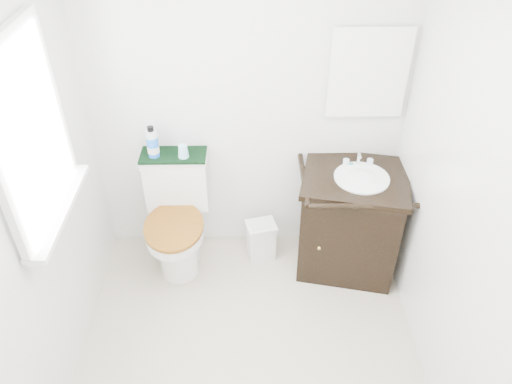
{
  "coord_description": "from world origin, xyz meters",
  "views": [
    {
      "loc": [
        0.02,
        -1.88,
        2.8
      ],
      "look_at": [
        0.05,
        0.75,
        0.81
      ],
      "focal_mm": 35.0,
      "sensor_mm": 36.0,
      "label": 1
    }
  ],
  "objects_px": {
    "vanity": "(350,219)",
    "cup": "(183,151)",
    "trash_bin": "(261,240)",
    "mouthwash_bottle": "(152,143)",
    "toilet": "(178,221)"
  },
  "relations": [
    {
      "from": "trash_bin",
      "to": "cup",
      "type": "height_order",
      "value": "cup"
    },
    {
      "from": "vanity",
      "to": "trash_bin",
      "type": "height_order",
      "value": "vanity"
    },
    {
      "from": "trash_bin",
      "to": "mouthwash_bottle",
      "type": "xyz_separation_m",
      "value": [
        -0.75,
        0.09,
        0.83
      ]
    },
    {
      "from": "toilet",
      "to": "trash_bin",
      "type": "bearing_deg",
      "value": 1.78
    },
    {
      "from": "vanity",
      "to": "cup",
      "type": "bearing_deg",
      "value": 172.81
    },
    {
      "from": "trash_bin",
      "to": "cup",
      "type": "bearing_deg",
      "value": 172.56
    },
    {
      "from": "vanity",
      "to": "cup",
      "type": "xyz_separation_m",
      "value": [
        -1.2,
        0.15,
        0.51
      ]
    },
    {
      "from": "vanity",
      "to": "mouthwash_bottle",
      "type": "relative_size",
      "value": 3.98
    },
    {
      "from": "mouthwash_bottle",
      "to": "cup",
      "type": "height_order",
      "value": "mouthwash_bottle"
    },
    {
      "from": "mouthwash_bottle",
      "to": "cup",
      "type": "xyz_separation_m",
      "value": [
        0.21,
        -0.02,
        -0.06
      ]
    },
    {
      "from": "toilet",
      "to": "vanity",
      "type": "height_order",
      "value": "vanity"
    },
    {
      "from": "toilet",
      "to": "trash_bin",
      "type": "xyz_separation_m",
      "value": [
        0.62,
        0.02,
        -0.22
      ]
    },
    {
      "from": "toilet",
      "to": "mouthwash_bottle",
      "type": "xyz_separation_m",
      "value": [
        -0.13,
        0.11,
        0.62
      ]
    },
    {
      "from": "mouthwash_bottle",
      "to": "vanity",
      "type": "bearing_deg",
      "value": -6.77
    },
    {
      "from": "toilet",
      "to": "vanity",
      "type": "xyz_separation_m",
      "value": [
        1.27,
        -0.06,
        0.05
      ]
    }
  ]
}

